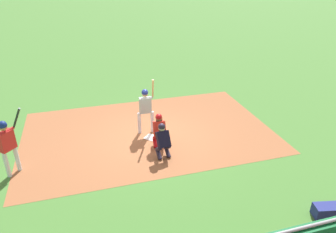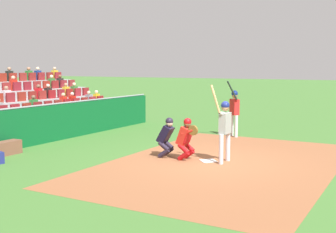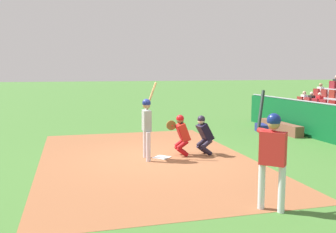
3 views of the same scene
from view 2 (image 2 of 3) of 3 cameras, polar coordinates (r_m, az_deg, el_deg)
The scene contains 8 objects.
ground_plane at distance 13.07m, azimuth 5.31°, elevation -5.88°, with size 160.00×160.00×0.00m, color #40722F.
infield_dirt_patch at distance 12.88m, azimuth 7.36°, elevation -6.08°, with size 9.60×6.14×0.01m, color #935836.
home_plate_marker at distance 13.07m, azimuth 5.31°, elevation -5.81°, with size 0.44×0.44×0.02m, color white.
batter_at_plate at distance 12.76m, azimuth 7.45°, elevation -1.03°, with size 0.64×0.50×2.29m.
catcher_crouching at distance 13.07m, azimuth 2.42°, elevation -2.63°, with size 0.48×0.72×1.30m.
home_plate_umpire at distance 13.48m, azimuth -0.19°, elevation -2.48°, with size 0.50×0.52×1.27m.
dugout_wall at distance 16.70m, azimuth -15.72°, elevation -0.96°, with size 13.42×0.24×1.44m.
on_deck_batter at distance 17.55m, azimuth 8.71°, elevation 1.15°, with size 0.86×0.49×2.26m.
Camera 2 is at (11.67, 5.18, 2.83)m, focal length 46.41 mm.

